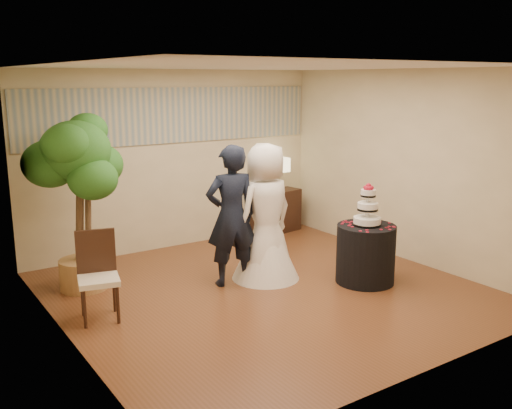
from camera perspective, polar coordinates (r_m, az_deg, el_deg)
floor at (r=7.38m, az=1.11°, el=-8.65°), size 5.00×5.00×0.00m
ceiling at (r=6.88m, az=1.21°, el=13.65°), size 5.00×5.00×0.00m
wall_back at (r=9.13m, az=-7.94°, el=4.44°), size 5.00×0.06×2.80m
wall_front at (r=5.20m, az=17.22°, el=-2.11°), size 5.00×0.06×2.80m
wall_left at (r=5.95m, az=-18.96°, el=-0.44°), size 0.06×5.00×2.80m
wall_right at (r=8.66m, az=14.84°, el=3.71°), size 0.06×5.00×2.80m
mural_border at (r=9.04m, az=-8.02°, el=8.83°), size 4.90×0.02×0.85m
groom at (r=7.36m, az=-2.49°, el=-1.14°), size 0.75×0.57×1.85m
bride at (r=7.58m, az=0.99°, el=-0.76°), size 1.05×1.05×1.84m
cake_table at (r=7.71m, az=10.90°, el=-4.87°), size 0.83×0.83×0.78m
wedding_cake at (r=7.54m, az=11.11°, el=0.00°), size 0.36×0.36×0.56m
console at (r=10.04m, az=2.02°, el=-0.68°), size 0.94×0.53×0.74m
table_lamp at (r=9.91m, az=2.05°, el=3.04°), size 0.35×0.35×0.58m
ficus_tree at (r=7.49m, az=-17.29°, el=0.22°), size 1.31×1.31×2.28m
side_chair at (r=6.62m, az=-15.48°, el=-7.04°), size 0.56×0.57×1.00m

